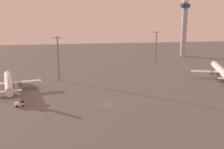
{
  "coord_description": "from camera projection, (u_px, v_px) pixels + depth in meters",
  "views": [
    {
      "loc": [
        -14.21,
        -118.42,
        41.77
      ],
      "look_at": [
        7.37,
        39.05,
        4.0
      ],
      "focal_mm": 46.75,
      "sensor_mm": 36.0,
      "label": 1
    }
  ],
  "objects": [
    {
      "name": "airplane_terminal_side",
      "position": [
        8.0,
        83.0,
        146.28
      ],
      "size": [
        32.15,
        41.04,
        10.61
      ],
      "rotation": [
        0.0,
        0.0,
        0.22
      ],
      "color": "silver",
      "rests_on": "ground"
    },
    {
      "name": "airplane_taxiway_distant",
      "position": [
        222.0,
        71.0,
        169.28
      ],
      "size": [
        34.53,
        43.99,
        11.47
      ],
      "rotation": [
        0.0,
        0.0,
        -0.27
      ],
      "color": "white",
      "rests_on": "ground"
    },
    {
      "name": "apron_light_central",
      "position": [
        156.0,
        45.0,
        214.34
      ],
      "size": [
        4.8,
        0.9,
        23.35
      ],
      "color": "slate",
      "rests_on": "ground"
    },
    {
      "name": "cargo_loader",
      "position": [
        20.0,
        104.0,
        123.55
      ],
      "size": [
        4.54,
        3.13,
        2.25
      ],
      "rotation": [
        0.0,
        0.0,
        5.02
      ],
      "color": "white",
      "rests_on": "ground"
    },
    {
      "name": "apron_light_west",
      "position": [
        58.0,
        56.0,
        162.92
      ],
      "size": [
        4.8,
        0.9,
        25.13
      ],
      "color": "slate",
      "rests_on": "ground"
    },
    {
      "name": "ground_plane",
      "position": [
        107.0,
        105.0,
        125.68
      ],
      "size": [
        416.0,
        416.0,
        0.0
      ],
      "primitive_type": "plane",
      "color": "#605E5B"
    },
    {
      "name": "control_tower",
      "position": [
        184.0,
        23.0,
        240.11
      ],
      "size": [
        8.0,
        8.0,
        48.32
      ],
      "color": "#A8A8B2",
      "rests_on": "ground"
    }
  ]
}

